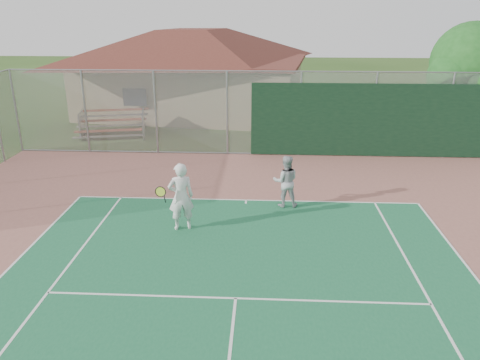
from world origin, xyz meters
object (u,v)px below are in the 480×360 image
(clubhouse, at_px, (193,63))
(tree, at_px, (473,65))
(player_grey_back, at_px, (286,182))
(bleachers, at_px, (112,123))
(player_white_front, at_px, (181,197))

(clubhouse, bearing_deg, tree, -20.20)
(clubhouse, xyz_separation_m, player_grey_back, (4.87, -14.04, -2.06))
(bleachers, relative_size, player_white_front, 1.81)
(clubhouse, distance_m, player_grey_back, 15.00)
(tree, bearing_deg, player_white_front, -140.90)
(tree, height_order, player_grey_back, tree)
(bleachers, bearing_deg, clubhouse, 48.18)
(player_white_front, relative_size, player_grey_back, 1.18)
(tree, xyz_separation_m, player_white_front, (-11.05, -8.98, -2.65))
(player_white_front, xyz_separation_m, player_grey_back, (2.95, 1.79, -0.15))
(tree, bearing_deg, player_grey_back, -138.39)
(bleachers, bearing_deg, tree, -16.47)
(tree, bearing_deg, clubhouse, 152.17)
(clubhouse, height_order, bleachers, clubhouse)
(bleachers, distance_m, player_white_front, 11.37)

